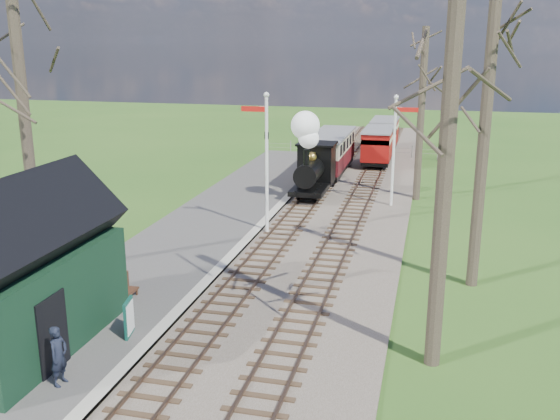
{
  "coord_description": "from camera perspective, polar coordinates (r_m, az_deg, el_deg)",
  "views": [
    {
      "loc": [
        6.14,
        -9.46,
        8.3
      ],
      "look_at": [
        0.28,
        14.39,
        1.6
      ],
      "focal_mm": 40.0,
      "sensor_mm": 36.0,
      "label": 1
    }
  ],
  "objects": [
    {
      "name": "bare_trees",
      "position": [
        20.38,
        -0.0,
        6.53
      ],
      "size": [
        15.51,
        22.39,
        12.0
      ],
      "color": "#382D23",
      "rests_on": "ground"
    },
    {
      "name": "station_shed",
      "position": [
        18.07,
        -22.64,
        -5.48
      ],
      "size": [
        3.25,
        6.3,
        4.78
      ],
      "color": "black",
      "rests_on": "platform"
    },
    {
      "name": "distant_hills",
      "position": [
        77.94,
        9.63,
        -3.29
      ],
      "size": [
        114.4,
        48.0,
        22.02
      ],
      "color": "#385B23",
      "rests_on": "ground"
    },
    {
      "name": "bench",
      "position": [
        20.72,
        -14.31,
        -7.15
      ],
      "size": [
        0.44,
        1.4,
        0.79
      ],
      "color": "#402417",
      "rests_on": "platform"
    },
    {
      "name": "locomotive",
      "position": [
        33.39,
        2.95,
        4.64
      ],
      "size": [
        1.88,
        4.38,
        4.7
      ],
      "color": "black",
      "rests_on": "ground"
    },
    {
      "name": "red_carriage_a",
      "position": [
        43.0,
        8.95,
        5.86
      ],
      "size": [
        1.93,
        4.78,
        2.03
      ],
      "color": "black",
      "rests_on": "ground"
    },
    {
      "name": "ballast_bed",
      "position": [
        32.89,
        4.89,
        0.67
      ],
      "size": [
        8.0,
        60.0,
        0.1
      ],
      "primitive_type": "cube",
      "color": "brown",
      "rests_on": "ground"
    },
    {
      "name": "coach",
      "position": [
        39.37,
        4.64,
        5.38
      ],
      "size": [
        2.19,
        7.51,
        2.31
      ],
      "color": "black",
      "rests_on": "ground"
    },
    {
      "name": "coping_strip",
      "position": [
        25.91,
        -3.39,
        -3.21
      ],
      "size": [
        0.4,
        44.0,
        0.21
      ],
      "primitive_type": "cube",
      "color": "#B2AD9E",
      "rests_on": "ground"
    },
    {
      "name": "semaphore_near",
      "position": [
        26.8,
        -1.37,
        5.2
      ],
      "size": [
        1.22,
        0.24,
        6.22
      ],
      "color": "silver",
      "rests_on": "ground"
    },
    {
      "name": "semaphore_far",
      "position": [
        31.9,
        10.52,
        6.08
      ],
      "size": [
        1.22,
        0.24,
        5.72
      ],
      "color": "silver",
      "rests_on": "ground"
    },
    {
      "name": "platform",
      "position": [
        26.66,
        -8.13,
        -2.82
      ],
      "size": [
        5.0,
        44.0,
        0.2
      ],
      "primitive_type": "cube",
      "color": "#474442",
      "rests_on": "ground"
    },
    {
      "name": "person",
      "position": [
        16.32,
        -19.59,
        -12.44
      ],
      "size": [
        0.4,
        0.58,
        1.52
      ],
      "primitive_type": "imported",
      "rotation": [
        0.0,
        0.0,
        1.5
      ],
      "color": "black",
      "rests_on": "platform"
    },
    {
      "name": "track_near",
      "position": [
        33.09,
        2.67,
        0.89
      ],
      "size": [
        1.6,
        60.0,
        0.15
      ],
      "color": "brown",
      "rests_on": "ground"
    },
    {
      "name": "track_far",
      "position": [
        32.71,
        7.14,
        0.62
      ],
      "size": [
        1.6,
        60.0,
        0.15
      ],
      "color": "brown",
      "rests_on": "ground"
    },
    {
      "name": "red_carriage_b",
      "position": [
        48.42,
        9.54,
        6.87
      ],
      "size": [
        1.93,
        4.78,
        2.03
      ],
      "color": "black",
      "rests_on": "ground"
    },
    {
      "name": "sign_board",
      "position": [
        18.35,
        -13.64,
        -9.54
      ],
      "size": [
        0.23,
        0.74,
        1.08
      ],
      "color": "#0E4337",
      "rests_on": "platform"
    },
    {
      "name": "fence_line",
      "position": [
        46.49,
        6.42,
        5.56
      ],
      "size": [
        12.6,
        0.08,
        1.0
      ],
      "color": "slate",
      "rests_on": "ground"
    }
  ]
}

